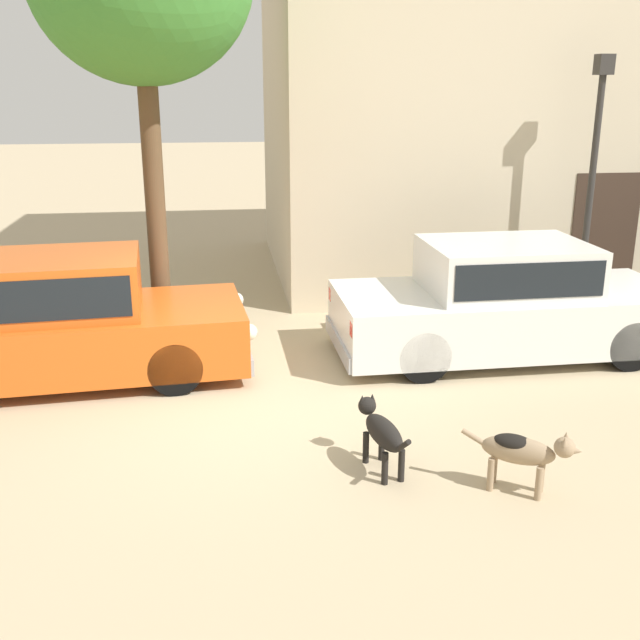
# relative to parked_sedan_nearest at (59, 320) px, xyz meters

# --- Properties ---
(ground_plane) EXTENTS (80.00, 80.00, 0.00)m
(ground_plane) POSITION_rel_parked_sedan_nearest_xyz_m (2.06, -1.13, -0.74)
(ground_plane) COLOR tan
(parked_sedan_nearest) EXTENTS (4.58, 2.09, 1.51)m
(parked_sedan_nearest) POSITION_rel_parked_sedan_nearest_xyz_m (0.00, 0.00, 0.00)
(parked_sedan_nearest) COLOR #D15619
(parked_sedan_nearest) RESTS_ON ground_plane
(parked_sedan_second) EXTENTS (4.59, 1.86, 1.49)m
(parked_sedan_second) POSITION_rel_parked_sedan_nearest_xyz_m (5.60, 0.12, -0.01)
(parked_sedan_second) COLOR silver
(parked_sedan_second) RESTS_ON ground_plane
(stray_dog_spotted) EXTENTS (0.92, 0.58, 0.62)m
(stray_dog_spotted) POSITION_rel_parked_sedan_nearest_xyz_m (4.46, -3.33, -0.34)
(stray_dog_spotted) COLOR #997F60
(stray_dog_spotted) RESTS_ON ground_plane
(stray_dog_tan) EXTENTS (0.35, 1.04, 0.61)m
(stray_dog_tan) POSITION_rel_parked_sedan_nearest_xyz_m (3.33, -2.76, -0.35)
(stray_dog_tan) COLOR black
(stray_dog_tan) RESTS_ON ground_plane
(street_lamp) EXTENTS (0.22, 0.22, 3.83)m
(street_lamp) POSITION_rel_parked_sedan_nearest_xyz_m (7.40, 1.63, 1.71)
(street_lamp) COLOR #2D2B28
(street_lamp) RESTS_ON ground_plane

